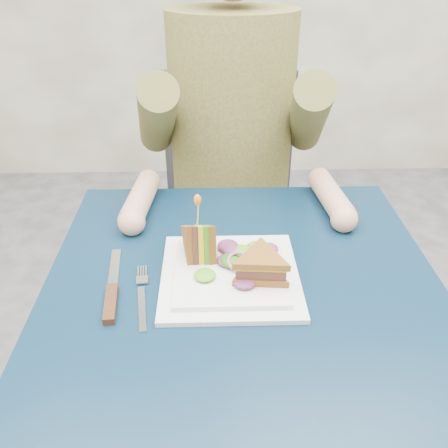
{
  "coord_description": "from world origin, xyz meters",
  "views": [
    {
      "loc": [
        -0.06,
        -0.71,
        1.3
      ],
      "look_at": [
        -0.03,
        0.06,
        0.82
      ],
      "focal_mm": 38.0,
      "sensor_mm": 36.0,
      "label": 1
    }
  ],
  "objects_px": {
    "sandwich_upright": "(199,242)",
    "chair": "(230,199)",
    "diner": "(232,97)",
    "knife": "(112,297)",
    "plate": "(230,274)",
    "table": "(242,311)",
    "fork": "(142,298)",
    "sandwich_flat": "(261,266)"
  },
  "relations": [
    {
      "from": "sandwich_upright",
      "to": "chair",
      "type": "bearing_deg",
      "value": 82.21
    },
    {
      "from": "diner",
      "to": "knife",
      "type": "height_order",
      "value": "diner"
    },
    {
      "from": "plate",
      "to": "knife",
      "type": "distance_m",
      "value": 0.22
    },
    {
      "from": "table",
      "to": "fork",
      "type": "height_order",
      "value": "fork"
    },
    {
      "from": "plate",
      "to": "fork",
      "type": "relative_size",
      "value": 1.45
    },
    {
      "from": "chair",
      "to": "diner",
      "type": "bearing_deg",
      "value": -90.0
    },
    {
      "from": "table",
      "to": "chair",
      "type": "bearing_deg",
      "value": 90.0
    },
    {
      "from": "fork",
      "to": "sandwich_upright",
      "type": "bearing_deg",
      "value": 45.02
    },
    {
      "from": "chair",
      "to": "fork",
      "type": "relative_size",
      "value": 5.18
    },
    {
      "from": "sandwich_upright",
      "to": "fork",
      "type": "distance_m",
      "value": 0.15
    },
    {
      "from": "table",
      "to": "knife",
      "type": "relative_size",
      "value": 3.38
    },
    {
      "from": "table",
      "to": "sandwich_flat",
      "type": "bearing_deg",
      "value": -32.31
    },
    {
      "from": "table",
      "to": "plate",
      "type": "bearing_deg",
      "value": 166.82
    },
    {
      "from": "chair",
      "to": "sandwich_flat",
      "type": "xyz_separation_m",
      "value": [
        0.03,
        -0.68,
        0.23
      ]
    },
    {
      "from": "plate",
      "to": "knife",
      "type": "height_order",
      "value": "plate"
    },
    {
      "from": "table",
      "to": "plate",
      "type": "distance_m",
      "value": 0.09
    },
    {
      "from": "diner",
      "to": "sandwich_upright",
      "type": "relative_size",
      "value": 6.12
    },
    {
      "from": "sandwich_flat",
      "to": "sandwich_upright",
      "type": "relative_size",
      "value": 1.05
    },
    {
      "from": "sandwich_upright",
      "to": "diner",
      "type": "bearing_deg",
      "value": 80.48
    },
    {
      "from": "fork",
      "to": "knife",
      "type": "relative_size",
      "value": 0.81
    },
    {
      "from": "chair",
      "to": "sandwich_upright",
      "type": "bearing_deg",
      "value": -97.79
    },
    {
      "from": "plate",
      "to": "sandwich_upright",
      "type": "xyz_separation_m",
      "value": [
        -0.06,
        0.04,
        0.05
      ]
    },
    {
      "from": "plate",
      "to": "fork",
      "type": "distance_m",
      "value": 0.17
    },
    {
      "from": "chair",
      "to": "sandwich_flat",
      "type": "relative_size",
      "value": 7.3
    },
    {
      "from": "chair",
      "to": "plate",
      "type": "relative_size",
      "value": 3.58
    },
    {
      "from": "sandwich_upright",
      "to": "knife",
      "type": "distance_m",
      "value": 0.19
    },
    {
      "from": "plate",
      "to": "table",
      "type": "bearing_deg",
      "value": -13.18
    },
    {
      "from": "chair",
      "to": "table",
      "type": "bearing_deg",
      "value": -90.0
    },
    {
      "from": "plate",
      "to": "sandwich_upright",
      "type": "relative_size",
      "value": 2.14
    },
    {
      "from": "fork",
      "to": "chair",
      "type": "bearing_deg",
      "value": 75.39
    },
    {
      "from": "chair",
      "to": "diner",
      "type": "distance_m",
      "value": 0.39
    },
    {
      "from": "sandwich_upright",
      "to": "fork",
      "type": "height_order",
      "value": "sandwich_upright"
    },
    {
      "from": "chair",
      "to": "knife",
      "type": "height_order",
      "value": "chair"
    },
    {
      "from": "diner",
      "to": "fork",
      "type": "distance_m",
      "value": 0.65
    },
    {
      "from": "plate",
      "to": "knife",
      "type": "relative_size",
      "value": 1.17
    },
    {
      "from": "chair",
      "to": "sandwich_upright",
      "type": "distance_m",
      "value": 0.66
    },
    {
      "from": "sandwich_flat",
      "to": "sandwich_upright",
      "type": "xyz_separation_m",
      "value": [
        -0.11,
        0.07,
        0.01
      ]
    },
    {
      "from": "sandwich_flat",
      "to": "knife",
      "type": "height_order",
      "value": "sandwich_flat"
    },
    {
      "from": "sandwich_flat",
      "to": "knife",
      "type": "distance_m",
      "value": 0.27
    },
    {
      "from": "sandwich_upright",
      "to": "knife",
      "type": "relative_size",
      "value": 0.55
    },
    {
      "from": "fork",
      "to": "knife",
      "type": "height_order",
      "value": "knife"
    },
    {
      "from": "diner",
      "to": "plate",
      "type": "distance_m",
      "value": 0.57
    }
  ]
}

